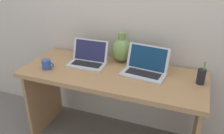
{
  "coord_description": "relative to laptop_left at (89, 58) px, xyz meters",
  "views": [
    {
      "loc": [
        0.63,
        -1.66,
        1.65
      ],
      "look_at": [
        0.0,
        0.0,
        0.8
      ],
      "focal_mm": 38.01,
      "sensor_mm": 36.0,
      "label": 1
    }
  ],
  "objects": [
    {
      "name": "green_vase",
      "position": [
        0.26,
        0.16,
        0.06
      ],
      "size": [
        0.18,
        0.18,
        0.28
      ],
      "color": "#75934C",
      "rests_on": "desk"
    },
    {
      "name": "pen_cup",
      "position": [
        0.96,
        -0.03,
        0.01
      ],
      "size": [
        0.06,
        0.06,
        0.19
      ],
      "color": "black",
      "rests_on": "desk"
    },
    {
      "name": "back_wall",
      "position": [
        0.26,
        0.26,
        0.4
      ],
      "size": [
        4.4,
        0.04,
        2.4
      ],
      "primitive_type": "cube",
      "color": "beige",
      "rests_on": "ground"
    },
    {
      "name": "laptop_left",
      "position": [
        0.0,
        0.0,
        0.0
      ],
      "size": [
        0.34,
        0.23,
        0.21
      ],
      "color": "silver",
      "rests_on": "desk"
    },
    {
      "name": "coffee_mug",
      "position": [
        -0.29,
        -0.23,
        -0.01
      ],
      "size": [
        0.12,
        0.08,
        0.08
      ],
      "color": "#335199",
      "rests_on": "desk"
    },
    {
      "name": "desk",
      "position": [
        0.26,
        -0.09,
        -0.21
      ],
      "size": [
        1.55,
        0.62,
        0.75
      ],
      "color": "#AD7F51",
      "rests_on": "ground"
    },
    {
      "name": "laptop_right",
      "position": [
        0.52,
        0.0,
        0.0
      ],
      "size": [
        0.38,
        0.27,
        0.22
      ],
      "color": "silver",
      "rests_on": "desk"
    }
  ]
}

